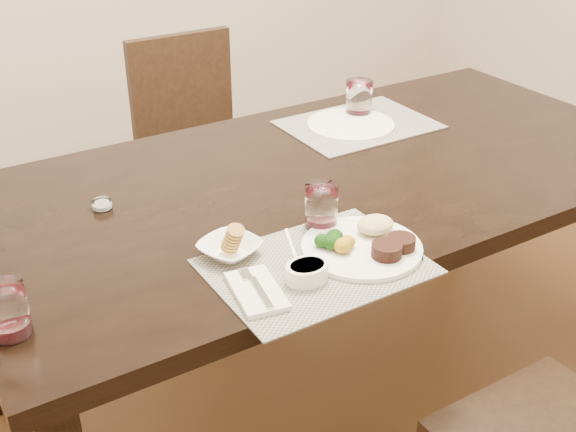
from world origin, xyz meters
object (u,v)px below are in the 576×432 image
chair_far (196,141)px  steak_knife (398,246)px  dinner_plate (367,243)px  far_plate (351,125)px  wine_glass_near (321,208)px  cracker_bowl (229,248)px

chair_far → steak_knife: chair_far is taller
dinner_plate → far_plate: 0.75m
dinner_plate → wine_glass_near: wine_glass_near is taller
chair_far → dinner_plate: 1.36m
wine_glass_near → dinner_plate: bearing=-78.1°
steak_knife → dinner_plate: bearing=147.5°
far_plate → chair_far: bearing=107.9°
chair_far → wine_glass_near: chair_far is taller
cracker_bowl → chair_far: bearing=68.8°
cracker_bowl → wine_glass_near: wine_glass_near is taller
dinner_plate → steak_knife: dinner_plate is taller
steak_knife → cracker_bowl: (-0.34, 0.17, 0.01)m
chair_far → wine_glass_near: size_ratio=8.35×
chair_far → cracker_bowl: (-0.46, -1.18, 0.27)m
far_plate → wine_glass_near: bearing=-132.3°
steak_knife → far_plate: 0.74m
dinner_plate → cracker_bowl: bearing=143.5°
chair_far → dinner_plate: size_ratio=3.29×
wine_glass_near → cracker_bowl: bearing=-179.7°
wine_glass_near → far_plate: wine_glass_near is taller
chair_far → dinner_plate: chair_far is taller
chair_far → cracker_bowl: chair_far is taller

